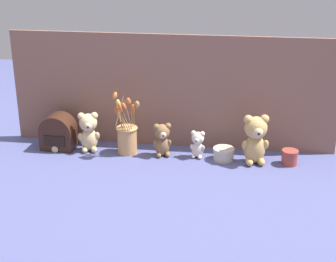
# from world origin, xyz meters

# --- Properties ---
(ground_plane) EXTENTS (4.00, 4.00, 0.00)m
(ground_plane) POSITION_xyz_m (0.00, 0.00, 0.00)
(ground_plane) COLOR #4C5184
(backdrop_wall) EXTENTS (1.81, 0.02, 0.63)m
(backdrop_wall) POSITION_xyz_m (0.00, 0.17, 0.32)
(backdrop_wall) COLOR #845B4C
(backdrop_wall) RESTS_ON ground
(teddy_bear_large) EXTENTS (0.15, 0.13, 0.27)m
(teddy_bear_large) POSITION_xyz_m (0.46, -0.01, 0.14)
(teddy_bear_large) COLOR tan
(teddy_bear_large) RESTS_ON ground
(teddy_bear_medium) EXTENTS (0.13, 0.11, 0.22)m
(teddy_bear_medium) POSITION_xyz_m (-0.44, 0.02, 0.12)
(teddy_bear_medium) COLOR #DBBC84
(teddy_bear_medium) RESTS_ON ground
(teddy_bear_small) EXTENTS (0.11, 0.10, 0.19)m
(teddy_bear_small) POSITION_xyz_m (-0.03, 0.01, 0.10)
(teddy_bear_small) COLOR olive
(teddy_bear_small) RESTS_ON ground
(teddy_bear_tiny) EXTENTS (0.08, 0.08, 0.15)m
(teddy_bear_tiny) POSITION_xyz_m (0.16, 0.01, 0.08)
(teddy_bear_tiny) COLOR beige
(teddy_bear_tiny) RESTS_ON ground
(flower_vase) EXTENTS (0.17, 0.16, 0.34)m
(flower_vase) POSITION_xyz_m (-0.23, 0.02, 0.10)
(flower_vase) COLOR tan
(flower_vase) RESTS_ON ground
(vintage_radio) EXTENTS (0.19, 0.14, 0.20)m
(vintage_radio) POSITION_xyz_m (-0.62, 0.03, 0.09)
(vintage_radio) COLOR #381E14
(vintage_radio) RESTS_ON ground
(decorative_tin_tall) EXTENTS (0.11, 0.11, 0.07)m
(decorative_tin_tall) POSITION_xyz_m (0.30, -0.00, 0.03)
(decorative_tin_tall) COLOR beige
(decorative_tin_tall) RESTS_ON ground
(decorative_tin_short) EXTENTS (0.09, 0.09, 0.08)m
(decorative_tin_short) POSITION_xyz_m (0.65, -0.01, 0.04)
(decorative_tin_short) COLOR #993D33
(decorative_tin_short) RESTS_ON ground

